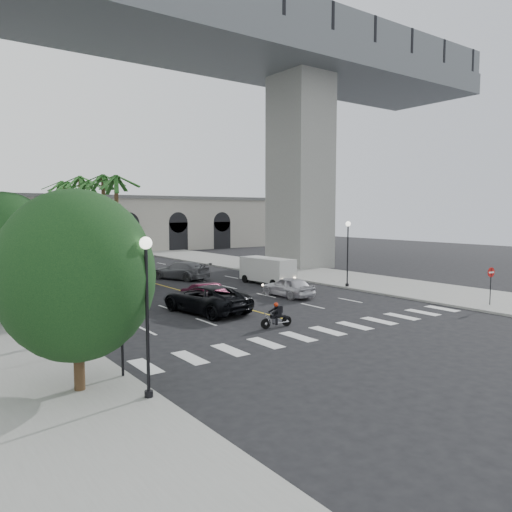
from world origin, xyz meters
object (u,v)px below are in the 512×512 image
(lamp_post_right, at_px, (348,248))
(do_not_enter_sign, at_px, (491,278))
(lamp_post_left_far, at_px, (16,256))
(pedestrian_b, at_px, (69,324))
(car_d, at_px, (181,270))
(car_e, at_px, (129,276))
(traffic_signal_far, at_px, (87,297))
(motorcycle_rider, at_px, (277,316))
(cargo_van, at_px, (268,270))
(car_b, at_px, (204,294))
(traffic_signal_near, at_px, (121,312))
(car_c, at_px, (206,299))
(car_a, at_px, (288,287))
(lamp_post_left_near, at_px, (147,303))

(lamp_post_right, bearing_deg, do_not_enter_sign, -82.05)
(lamp_post_left_far, height_order, pedestrian_b, lamp_post_left_far)
(car_d, distance_m, car_e, 4.99)
(traffic_signal_far, relative_size, do_not_enter_sign, 1.42)
(traffic_signal_far, xyz_separation_m, motorcycle_rider, (9.72, -0.82, -1.90))
(lamp_post_left_far, distance_m, traffic_signal_far, 14.52)
(cargo_van, distance_m, do_not_enter_sign, 17.37)
(traffic_signal_far, height_order, car_b, traffic_signal_far)
(traffic_signal_near, xyz_separation_m, car_c, (8.63, 8.78, -1.66))
(lamp_post_right, relative_size, car_c, 0.87)
(car_c, bearing_deg, car_b, -126.40)
(traffic_signal_near, bearing_deg, car_c, 45.49)
(traffic_signal_far, relative_size, car_c, 0.60)
(car_a, height_order, car_e, car_a)
(do_not_enter_sign, bearing_deg, pedestrian_b, 173.37)
(motorcycle_rider, height_order, car_a, car_a)
(car_a, relative_size, car_d, 0.77)
(motorcycle_rider, xyz_separation_m, car_c, (-1.09, 5.60, 0.24))
(motorcycle_rider, distance_m, car_c, 5.71)
(motorcycle_rider, relative_size, do_not_enter_sign, 0.73)
(lamp_post_left_far, xyz_separation_m, traffic_signal_near, (0.10, -18.50, -0.71))
(lamp_post_left_near, height_order, lamp_post_right, same)
(traffic_signal_near, bearing_deg, car_d, 58.02)
(lamp_post_left_near, distance_m, pedestrian_b, 8.77)
(traffic_signal_far, xyz_separation_m, pedestrian_b, (-0.24, 1.99, -1.50))
(lamp_post_left_near, xyz_separation_m, pedestrian_b, (-0.14, 8.49, -2.21))
(car_e, xyz_separation_m, do_not_enter_sign, (14.93, -23.16, 1.14))
(car_a, relative_size, pedestrian_b, 2.51)
(pedestrian_b, bearing_deg, traffic_signal_near, -75.30)
(traffic_signal_far, xyz_separation_m, car_d, (14.28, 18.88, -1.69))
(traffic_signal_far, bearing_deg, do_not_enter_sign, -10.52)
(traffic_signal_near, height_order, cargo_van, traffic_signal_near)
(motorcycle_rider, distance_m, car_a, 9.55)
(lamp_post_left_far, relative_size, car_e, 1.25)
(car_b, height_order, car_e, car_e)
(lamp_post_left_far, bearing_deg, lamp_post_right, -19.33)
(lamp_post_left_far, height_order, car_e, lamp_post_left_far)
(traffic_signal_near, height_order, pedestrian_b, traffic_signal_near)
(lamp_post_left_far, relative_size, traffic_signal_far, 1.47)
(car_a, distance_m, car_d, 12.89)
(motorcycle_rider, relative_size, car_d, 0.33)
(cargo_van, bearing_deg, pedestrian_b, -155.81)
(traffic_signal_near, xyz_separation_m, car_d, (14.28, 22.88, -1.69))
(traffic_signal_far, xyz_separation_m, car_c, (8.63, 4.78, -1.66))
(do_not_enter_sign, bearing_deg, car_b, 149.59)
(lamp_post_right, distance_m, car_a, 6.92)
(do_not_enter_sign, bearing_deg, car_c, 157.47)
(motorcycle_rider, height_order, car_e, car_e)
(motorcycle_rider, bearing_deg, traffic_signal_far, -178.55)
(traffic_signal_far, distance_m, pedestrian_b, 2.50)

